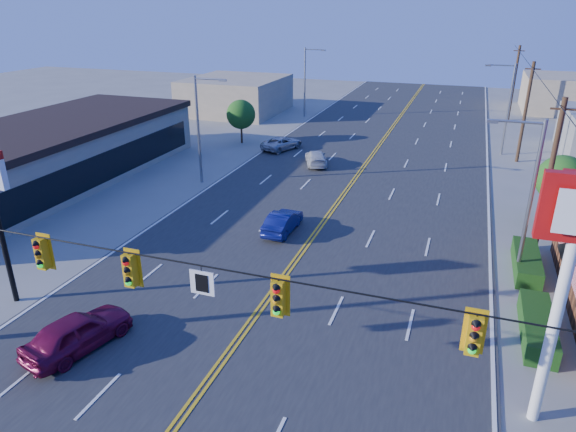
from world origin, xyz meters
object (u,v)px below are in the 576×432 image
(signal_span, at_px, (164,292))
(car_white, at_px, (316,158))
(car_silver, at_px, (282,144))
(kfc_pylon, at_px, (571,256))
(car_blue, at_px, (283,223))
(car_magenta, at_px, (78,333))

(signal_span, distance_m, car_white, 29.77)
(car_silver, bearing_deg, kfc_pylon, 146.04)
(signal_span, xyz_separation_m, car_blue, (-1.82, 15.29, -4.26))
(car_silver, bearing_deg, car_blue, 132.26)
(car_blue, height_order, car_white, car_blue)
(signal_span, distance_m, car_magenta, 7.25)
(car_magenta, height_order, car_white, car_magenta)
(kfc_pylon, xyz_separation_m, car_magenta, (-16.72, -1.97, -5.29))
(car_white, bearing_deg, signal_span, 76.06)
(car_blue, bearing_deg, kfc_pylon, 139.82)
(car_white, relative_size, car_silver, 0.94)
(car_magenta, relative_size, car_white, 1.08)
(kfc_pylon, height_order, car_blue, kfc_pylon)
(kfc_pylon, height_order, car_white, kfc_pylon)
(signal_span, xyz_separation_m, car_silver, (-8.24, 32.83, -4.28))
(car_magenta, bearing_deg, kfc_pylon, -158.87)
(kfc_pylon, bearing_deg, car_white, 120.73)
(car_blue, relative_size, car_white, 0.94)
(signal_span, bearing_deg, car_blue, 96.78)
(car_white, height_order, car_silver, car_silver)
(kfc_pylon, relative_size, car_blue, 2.23)
(kfc_pylon, distance_m, car_silver, 35.15)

